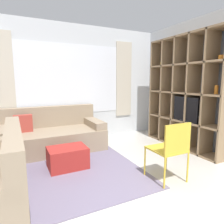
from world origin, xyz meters
name	(u,v)px	position (x,y,z in m)	size (l,w,h in m)	color
ground_plane	(149,213)	(0.00, 0.00, 0.00)	(16.00, 16.00, 0.00)	beige
wall_back	(71,83)	(0.00, 3.07, 1.36)	(5.67, 0.11, 2.70)	silver
wall_right	(193,84)	(2.27, 1.52, 1.35)	(0.07, 4.24, 2.70)	silver
area_rug	(43,174)	(-0.91, 1.48, 0.01)	(2.93, 2.40, 0.01)	slate
shelving_unit	(187,93)	(2.06, 1.49, 1.16)	(0.42, 1.93, 2.34)	#515660
couch_main	(53,136)	(-0.55, 2.54, 0.30)	(1.98, 1.00, 0.87)	gray
ottoman	(68,158)	(-0.50, 1.53, 0.17)	(0.62, 0.45, 0.35)	#A82823
folding_chair	(171,147)	(0.68, 0.44, 0.52)	(0.44, 0.46, 0.86)	gold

